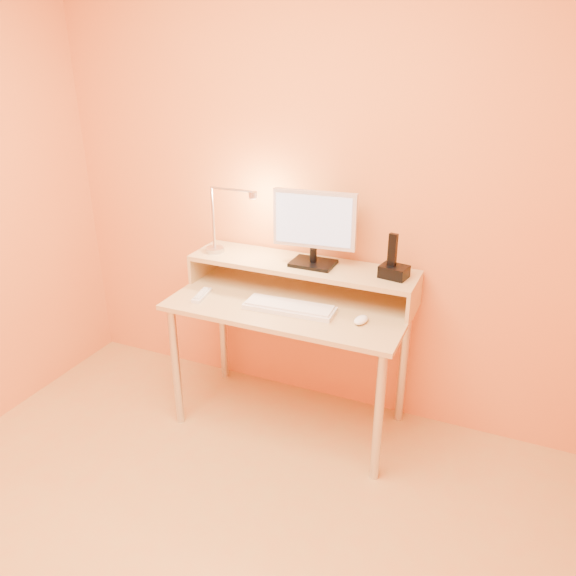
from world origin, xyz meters
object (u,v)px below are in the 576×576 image
at_px(monitor_panel, 315,220).
at_px(phone_dock, 394,272).
at_px(lamp_base, 215,250).
at_px(keyboard, 289,308).
at_px(remote_control, 202,295).
at_px(mouse, 361,320).

height_order(monitor_panel, phone_dock, monitor_panel).
relative_size(lamp_base, keyboard, 0.22).
bearing_deg(monitor_panel, phone_dock, -6.95).
distance_m(monitor_panel, remote_control, 0.70).
bearing_deg(keyboard, phone_dock, 24.24).
distance_m(phone_dock, remote_control, 0.98).
distance_m(phone_dock, mouse, 0.30).
bearing_deg(remote_control, keyboard, -4.37).
relative_size(monitor_panel, keyboard, 0.94).
relative_size(lamp_base, mouse, 1.03).
bearing_deg(phone_dock, keyboard, -142.75).
bearing_deg(keyboard, monitor_panel, 79.62).
bearing_deg(monitor_panel, keyboard, -103.06).
distance_m(monitor_panel, mouse, 0.56).
relative_size(lamp_base, remote_control, 0.59).
xyz_separation_m(lamp_base, mouse, (0.89, -0.20, -0.16)).
distance_m(mouse, remote_control, 0.84).
bearing_deg(phone_dock, mouse, -101.17).
relative_size(monitor_panel, remote_control, 2.49).
xyz_separation_m(keyboard, mouse, (0.36, 0.01, 0.01)).
bearing_deg(lamp_base, remote_control, -77.66).
height_order(keyboard, remote_control, keyboard).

